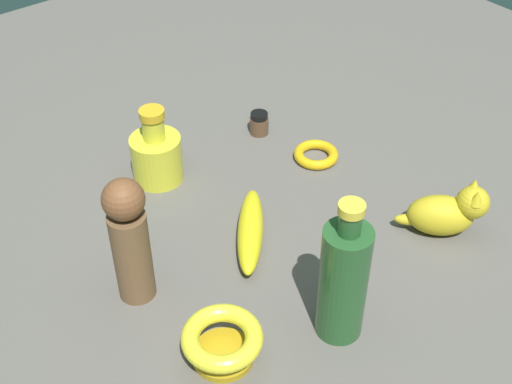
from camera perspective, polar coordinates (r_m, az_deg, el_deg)
name	(u,v)px	position (r m, az deg, el deg)	size (l,w,h in m)	color
ground	(256,227)	(1.11, 0.00, -2.88)	(2.00, 2.00, 0.00)	#5B5651
banana	(250,230)	(1.08, -0.47, -3.18)	(0.19, 0.04, 0.04)	yellow
nail_polish_jar	(259,123)	(1.31, 0.26, 5.71)	(0.04, 0.04, 0.04)	brown
cat_figurine	(448,211)	(1.12, 15.60, -1.56)	(0.12, 0.12, 0.10)	gold
bowl	(222,341)	(0.92, -2.80, -12.20)	(0.11, 0.11, 0.05)	#B99218
bangle	(316,155)	(1.25, 4.98, 3.10)	(0.08, 0.08, 0.02)	gold
bottle_short	(156,155)	(1.19, -8.23, 3.08)	(0.09, 0.09, 0.14)	yellow
bottle_tall	(343,280)	(0.91, 7.23, -7.22)	(0.06, 0.06, 0.22)	#265528
person_figure_adult	(129,239)	(0.95, -10.44, -3.80)	(0.07, 0.07, 0.21)	brown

